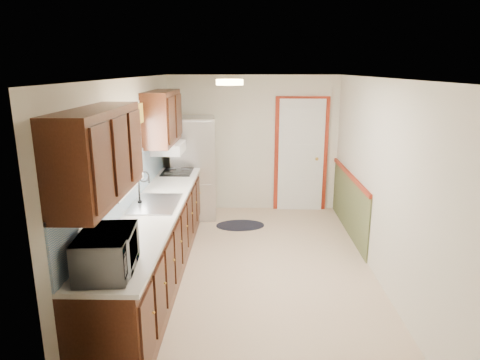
{
  "coord_description": "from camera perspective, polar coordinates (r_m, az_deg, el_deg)",
  "views": [
    {
      "loc": [
        -0.1,
        -5.03,
        2.51
      ],
      "look_at": [
        -0.19,
        0.15,
        1.15
      ],
      "focal_mm": 32.0,
      "sensor_mm": 36.0,
      "label": 1
    }
  ],
  "objects": [
    {
      "name": "room_shell",
      "position": [
        5.2,
        2.09,
        0.09
      ],
      "size": [
        3.2,
        5.2,
        2.52
      ],
      "color": "#C7AB8C",
      "rests_on": "ground"
    },
    {
      "name": "kitchen_run",
      "position": [
        5.16,
        -11.79,
        -4.86
      ],
      "size": [
        0.63,
        4.0,
        2.2
      ],
      "color": "#32160B",
      "rests_on": "ground"
    },
    {
      "name": "back_wall_trim",
      "position": [
        7.5,
        9.4,
        2.02
      ],
      "size": [
        1.12,
        2.3,
        2.08
      ],
      "color": "maroon",
      "rests_on": "ground"
    },
    {
      "name": "ceiling_fixture",
      "position": [
        4.84,
        -1.39,
        12.91
      ],
      "size": [
        0.3,
        0.3,
        0.06
      ],
      "primitive_type": "cylinder",
      "color": "#FFD88C",
      "rests_on": "room_shell"
    },
    {
      "name": "microwave",
      "position": [
        3.55,
        -17.37,
        -8.69
      ],
      "size": [
        0.39,
        0.63,
        0.41
      ],
      "primitive_type": "imported",
      "rotation": [
        0.0,
        0.0,
        1.67
      ],
      "color": "white",
      "rests_on": "kitchen_run"
    },
    {
      "name": "refrigerator",
      "position": [
        7.33,
        -6.21,
        1.63
      ],
      "size": [
        0.79,
        0.76,
        1.73
      ],
      "rotation": [
        0.0,
        0.0,
        0.11
      ],
      "color": "#B7B7BC",
      "rests_on": "ground"
    },
    {
      "name": "rug",
      "position": [
        7.06,
        0.03,
        -6.06
      ],
      "size": [
        0.83,
        0.57,
        0.01
      ],
      "primitive_type": "ellipsoid",
      "rotation": [
        0.0,
        0.0,
        0.08
      ],
      "color": "black",
      "rests_on": "ground"
    },
    {
      "name": "cooktop",
      "position": [
        6.71,
        -8.35,
        1.09
      ],
      "size": [
        0.45,
        0.54,
        0.02
      ],
      "primitive_type": "cube",
      "color": "black",
      "rests_on": "kitchen_run"
    }
  ]
}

